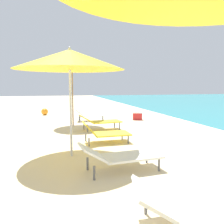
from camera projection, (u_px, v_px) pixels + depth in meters
name	position (u px, v px, depth m)	size (l,w,h in m)	color
lounger_second_shoreside	(199.00, 205.00, 2.61)	(1.61, 0.99, 0.51)	white
umbrella_third	(70.00, 60.00, 5.08)	(2.42, 2.42, 2.45)	silver
lounger_third_shoreside	(105.00, 132.00, 6.53)	(1.32, 0.69, 0.60)	yellow
lounger_third_inland	(120.00, 155.00, 4.35)	(1.59, 0.73, 0.56)	white
umbrella_farthest	(72.00, 62.00, 9.07)	(1.88, 1.88, 2.76)	olive
lounger_farthest_shoreside	(90.00, 114.00, 10.46)	(1.39, 0.80, 0.55)	white
lounger_farthest_inland	(100.00, 121.00, 8.35)	(1.54, 0.77, 0.57)	yellow
beach_ball	(45.00, 112.00, 12.60)	(0.37, 0.37, 0.37)	orange
cooler_box	(137.00, 116.00, 10.86)	(0.51, 0.43, 0.37)	red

